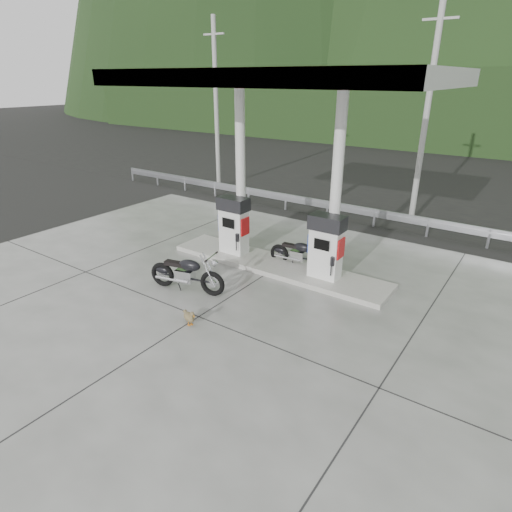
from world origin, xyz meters
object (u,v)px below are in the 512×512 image
Objects in this scene: gas_pump_right at (326,247)px; motorcycle_left at (299,254)px; motorcycle_right at (187,274)px; gas_pump_left at (234,225)px; duck at (189,317)px.

gas_pump_right is 0.99× the size of motorcycle_left.
gas_pump_left is at bearing 85.87° from motorcycle_right.
motorcycle_right is at bearing -136.72° from gas_pump_right.
gas_pump_left and gas_pump_right have the same top height.
gas_pump_right is at bearing 0.00° from gas_pump_left.
gas_pump_left is at bearing 180.00° from gas_pump_right.
gas_pump_left is 4.29m from duck.
duck is at bearing -67.05° from gas_pump_left.
motorcycle_left is at bearing 105.88° from duck.
duck is (-1.56, -3.87, -0.87)m from gas_pump_right.
motorcycle_right is (-2.79, -2.62, -0.56)m from gas_pump_right.
gas_pump_right is 3.61× the size of duck.
motorcycle_right is (-1.72, -3.07, 0.06)m from motorcycle_left.
motorcycle_right is 4.18× the size of duck.
motorcycle_right reaches higher than motorcycle_left.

